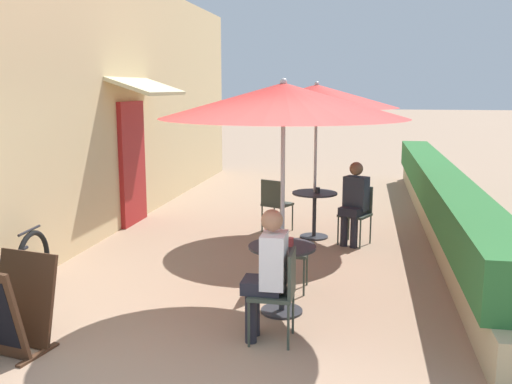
{
  "coord_description": "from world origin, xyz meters",
  "views": [
    {
      "loc": [
        1.49,
        -3.83,
        2.33
      ],
      "look_at": [
        0.15,
        3.27,
        1.0
      ],
      "focal_mm": 40.0,
      "sensor_mm": 36.0,
      "label": 1
    }
  ],
  "objects_px": {
    "cafe_chair_near_right": "(284,246)",
    "patio_table_mid": "(314,206)",
    "patio_umbrella_mid": "(317,96)",
    "cafe_chair_near_left": "(280,288)",
    "patio_umbrella_near": "(283,101)",
    "bicycle_leaning": "(7,274)",
    "coffee_cup_near": "(290,242)",
    "patio_table_near": "(282,266)",
    "seated_patron_mid_left": "(354,200)",
    "coffee_cup_mid": "(318,190)",
    "seated_patron_near_left": "(268,269)",
    "cafe_chair_mid_right": "(275,201)",
    "cafe_chair_mid_left": "(357,210)",
    "menu_board": "(8,306)"
  },
  "relations": [
    {
      "from": "cafe_chair_near_right",
      "to": "patio_table_mid",
      "type": "xyz_separation_m",
      "value": [
        0.15,
        2.41,
        -0.02
      ]
    },
    {
      "from": "patio_umbrella_mid",
      "to": "cafe_chair_near_left",
      "type": "bearing_deg",
      "value": -89.86
    },
    {
      "from": "patio_umbrella_near",
      "to": "bicycle_leaning",
      "type": "distance_m",
      "value": 3.46
    },
    {
      "from": "coffee_cup_near",
      "to": "bicycle_leaning",
      "type": "height_order",
      "value": "coffee_cup_near"
    },
    {
      "from": "patio_table_near",
      "to": "seated_patron_mid_left",
      "type": "xyz_separation_m",
      "value": [
        0.68,
        2.78,
        0.19
      ]
    },
    {
      "from": "patio_table_mid",
      "to": "patio_umbrella_mid",
      "type": "height_order",
      "value": "patio_umbrella_mid"
    },
    {
      "from": "coffee_cup_mid",
      "to": "bicycle_leaning",
      "type": "height_order",
      "value": "coffee_cup_mid"
    },
    {
      "from": "seated_patron_near_left",
      "to": "cafe_chair_mid_right",
      "type": "relative_size",
      "value": 1.44
    },
    {
      "from": "cafe_chair_mid_left",
      "to": "seated_patron_mid_left",
      "type": "relative_size",
      "value": 0.7
    },
    {
      "from": "coffee_cup_near",
      "to": "cafe_chair_mid_right",
      "type": "xyz_separation_m",
      "value": [
        -0.67,
        3.32,
        -0.25
      ]
    },
    {
      "from": "cafe_chair_near_right",
      "to": "patio_umbrella_mid",
      "type": "height_order",
      "value": "patio_umbrella_mid"
    },
    {
      "from": "patio_table_mid",
      "to": "patio_umbrella_mid",
      "type": "xyz_separation_m",
      "value": [
        0.0,
        -0.0,
        1.7
      ]
    },
    {
      "from": "cafe_chair_near_right",
      "to": "seated_patron_mid_left",
      "type": "bearing_deg",
      "value": 159.81
    },
    {
      "from": "patio_table_mid",
      "to": "bicycle_leaning",
      "type": "xyz_separation_m",
      "value": [
        -2.97,
        -3.51,
        -0.13
      ]
    },
    {
      "from": "patio_umbrella_near",
      "to": "patio_table_mid",
      "type": "bearing_deg",
      "value": 88.72
    },
    {
      "from": "cafe_chair_near_right",
      "to": "patio_table_mid",
      "type": "bearing_deg",
      "value": 176.31
    },
    {
      "from": "patio_table_near",
      "to": "seated_patron_near_left",
      "type": "distance_m",
      "value": 0.72
    },
    {
      "from": "cafe_chair_near_left",
      "to": "menu_board",
      "type": "height_order",
      "value": "cafe_chair_near_left"
    },
    {
      "from": "patio_table_near",
      "to": "cafe_chair_near_right",
      "type": "relative_size",
      "value": 0.83
    },
    {
      "from": "patio_umbrella_near",
      "to": "bicycle_leaning",
      "type": "height_order",
      "value": "patio_umbrella_near"
    },
    {
      "from": "coffee_cup_near",
      "to": "patio_table_mid",
      "type": "relative_size",
      "value": 0.12
    },
    {
      "from": "seated_patron_near_left",
      "to": "cafe_chair_mid_left",
      "type": "distance_m",
      "value": 3.66
    },
    {
      "from": "seated_patron_mid_left",
      "to": "patio_umbrella_mid",
      "type": "bearing_deg",
      "value": -2.93
    },
    {
      "from": "cafe_chair_mid_left",
      "to": "coffee_cup_mid",
      "type": "height_order",
      "value": "cafe_chair_mid_left"
    },
    {
      "from": "bicycle_leaning",
      "to": "coffee_cup_mid",
      "type": "bearing_deg",
      "value": 45.34
    },
    {
      "from": "cafe_chair_near_left",
      "to": "seated_patron_mid_left",
      "type": "distance_m",
      "value": 3.53
    },
    {
      "from": "patio_umbrella_mid",
      "to": "cafe_chair_mid_right",
      "type": "distance_m",
      "value": 1.82
    },
    {
      "from": "cafe_chair_near_left",
      "to": "coffee_cup_near",
      "type": "height_order",
      "value": "cafe_chair_near_left"
    },
    {
      "from": "bicycle_leaning",
      "to": "cafe_chair_mid_right",
      "type": "bearing_deg",
      "value": 54.74
    },
    {
      "from": "seated_patron_near_left",
      "to": "patio_table_mid",
      "type": "xyz_separation_m",
      "value": [
        0.1,
        3.79,
        -0.19
      ]
    },
    {
      "from": "cafe_chair_near_left",
      "to": "patio_umbrella_mid",
      "type": "relative_size",
      "value": 0.35
    },
    {
      "from": "cafe_chair_near_left",
      "to": "coffee_cup_mid",
      "type": "height_order",
      "value": "cafe_chair_near_left"
    },
    {
      "from": "seated_patron_mid_left",
      "to": "bicycle_leaning",
      "type": "height_order",
      "value": "seated_patron_mid_left"
    },
    {
      "from": "patio_umbrella_near",
      "to": "menu_board",
      "type": "distance_m",
      "value": 3.17
    },
    {
      "from": "cafe_chair_near_left",
      "to": "patio_table_mid",
      "type": "height_order",
      "value": "cafe_chair_near_left"
    },
    {
      "from": "bicycle_leaning",
      "to": "menu_board",
      "type": "height_order",
      "value": "menu_board"
    },
    {
      "from": "coffee_cup_near",
      "to": "patio_umbrella_mid",
      "type": "distance_m",
      "value": 3.42
    },
    {
      "from": "patio_table_near",
      "to": "bicycle_leaning",
      "type": "xyz_separation_m",
      "value": [
        -2.9,
        -0.41,
        -0.13
      ]
    },
    {
      "from": "patio_table_mid",
      "to": "patio_table_near",
      "type": "bearing_deg",
      "value": -91.28
    },
    {
      "from": "coffee_cup_mid",
      "to": "coffee_cup_near",
      "type": "bearing_deg",
      "value": -90.68
    },
    {
      "from": "patio_table_mid",
      "to": "patio_umbrella_mid",
      "type": "distance_m",
      "value": 1.7
    },
    {
      "from": "cafe_chair_near_right",
      "to": "patio_umbrella_mid",
      "type": "distance_m",
      "value": 2.94
    },
    {
      "from": "cafe_chair_mid_left",
      "to": "patio_table_near",
      "type": "bearing_deg",
      "value": 100.36
    },
    {
      "from": "patio_umbrella_near",
      "to": "cafe_chair_mid_left",
      "type": "distance_m",
      "value": 3.42
    },
    {
      "from": "patio_table_near",
      "to": "cafe_chair_mid_left",
      "type": "height_order",
      "value": "cafe_chair_mid_left"
    },
    {
      "from": "cafe_chair_mid_left",
      "to": "cafe_chair_mid_right",
      "type": "relative_size",
      "value": 1.0
    },
    {
      "from": "patio_table_near",
      "to": "bicycle_leaning",
      "type": "distance_m",
      "value": 2.93
    },
    {
      "from": "seated_patron_near_left",
      "to": "menu_board",
      "type": "xyz_separation_m",
      "value": [
        -2.23,
        -0.65,
        -0.27
      ]
    },
    {
      "from": "menu_board",
      "to": "patio_table_near",
      "type": "bearing_deg",
      "value": 41.31
    },
    {
      "from": "patio_umbrella_mid",
      "to": "coffee_cup_near",
      "type": "bearing_deg",
      "value": -89.75
    }
  ]
}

